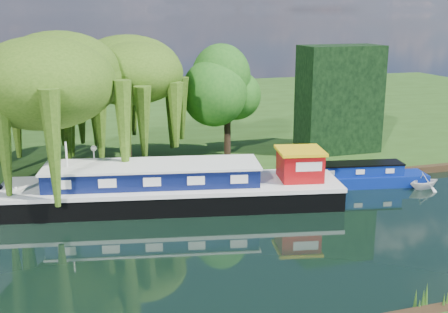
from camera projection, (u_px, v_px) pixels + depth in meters
name	position (u px, v px, depth m)	size (l,w,h in m)	color
ground	(106.00, 265.00, 24.87)	(120.00, 120.00, 0.00)	black
far_bank	(70.00, 120.00, 56.18)	(120.00, 52.00, 0.45)	#213D10
dutch_barge	(175.00, 188.00, 32.26)	(19.84, 8.10, 4.09)	black
narrowboat	(341.00, 177.00, 35.87)	(11.28, 3.85, 1.62)	navy
white_cruiser	(423.00, 189.00, 35.49)	(1.90, 2.20, 1.16)	silver
willow_left	(49.00, 83.00, 32.62)	(7.36, 7.36, 8.82)	black
willow_right	(123.00, 82.00, 37.38)	(6.59, 6.59, 8.02)	black
tree_far_right	(227.00, 90.00, 40.92)	(4.28, 4.28, 7.01)	black
conifer_hedge	(339.00, 99.00, 42.19)	(6.00, 3.00, 8.00)	black
lamppost	(94.00, 155.00, 34.09)	(0.36, 0.36, 2.56)	silver
mooring_posts	(81.00, 190.00, 32.23)	(19.16, 0.16, 1.00)	silver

